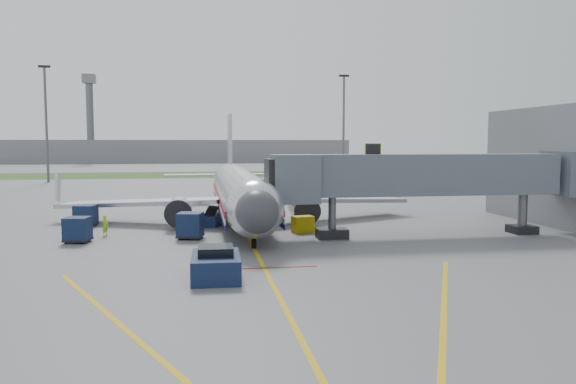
{
  "coord_description": "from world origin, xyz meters",
  "views": [
    {
      "loc": [
        -3.45,
        -34.44,
        6.92
      ],
      "look_at": [
        3.15,
        7.55,
        3.2
      ],
      "focal_mm": 35.0,
      "sensor_mm": 36.0,
      "label": 1
    }
  ],
  "objects": [
    {
      "name": "belt_loader",
      "position": [
        -2.49,
        13.13,
        0.52
      ],
      "size": [
        2.25,
        4.47,
        2.11
      ],
      "color": "#0B1A34",
      "rests_on": "ground"
    },
    {
      "name": "baggage_cart_b",
      "position": [
        -11.95,
        6.07,
        0.9
      ],
      "size": [
        1.9,
        1.9,
        1.77
      ],
      "color": "#0B1A34",
      "rests_on": "ground"
    },
    {
      "name": "ground_power_cart",
      "position": [
        4.38,
        8.0,
        0.62
      ],
      "size": [
        1.78,
        1.39,
        1.27
      ],
      "color": "#C5AF0B",
      "rests_on": "ground"
    },
    {
      "name": "ramp_worker",
      "position": [
        -10.48,
        8.55,
        0.79
      ],
      "size": [
        0.6,
        0.68,
        1.57
      ],
      "primitive_type": "imported",
      "rotation": [
        0.0,
        0.0,
        1.09
      ],
      "color": "#9AD719",
      "rests_on": "ground"
    },
    {
      "name": "control_tower",
      "position": [
        -40.0,
        165.0,
        17.33
      ],
      "size": [
        4.0,
        4.0,
        30.0
      ],
      "color": "#595B60",
      "rests_on": "ground"
    },
    {
      "name": "baggage_cart_c",
      "position": [
        -4.21,
        6.44,
        0.96
      ],
      "size": [
        2.09,
        2.09,
        1.89
      ],
      "color": "#0B1A34",
      "rests_on": "ground"
    },
    {
      "name": "baggage_cart_a",
      "position": [
        -12.88,
        13.81,
        0.91
      ],
      "size": [
        1.94,
        1.94,
        1.78
      ],
      "color": "#0B1A34",
      "rests_on": "ground"
    },
    {
      "name": "pushback_tug",
      "position": [
        -2.71,
        -5.94,
        0.7
      ],
      "size": [
        2.53,
        4.05,
        1.67
      ],
      "color": "#0B1A34",
      "rests_on": "ground"
    },
    {
      "name": "light_mast_left",
      "position": [
        -30.0,
        70.0,
        10.78
      ],
      "size": [
        2.0,
        0.44,
        20.4
      ],
      "color": "#595B60",
      "rests_on": "ground"
    },
    {
      "name": "apron_markings",
      "position": [
        0.0,
        -7.4,
        0.0
      ],
      "size": [
        21.52,
        50.0,
        0.01
      ],
      "color": "gold",
      "rests_on": "ground"
    },
    {
      "name": "ground",
      "position": [
        0.0,
        0.0,
        0.0
      ],
      "size": [
        400.0,
        400.0,
        0.0
      ],
      "primitive_type": "plane",
      "color": "#565659",
      "rests_on": "ground"
    },
    {
      "name": "airliner",
      "position": [
        0.0,
        15.25,
        2.65
      ],
      "size": [
        32.1,
        35.67,
        10.25
      ],
      "color": "silver",
      "rests_on": "ground"
    },
    {
      "name": "distant_terminal",
      "position": [
        -10.0,
        170.0,
        4.0
      ],
      "size": [
        120.0,
        14.0,
        8.0
      ],
      "primitive_type": "cube",
      "color": "slate",
      "rests_on": "ground"
    },
    {
      "name": "jet_bridge",
      "position": [
        12.86,
        5.0,
        4.47
      ],
      "size": [
        25.3,
        4.0,
        6.9
      ],
      "color": "slate",
      "rests_on": "ground"
    },
    {
      "name": "light_mast_right",
      "position": [
        25.0,
        75.0,
        10.78
      ],
      "size": [
        2.0,
        0.44,
        20.4
      ],
      "color": "#595B60",
      "rests_on": "ground"
    },
    {
      "name": "grass_strip",
      "position": [
        0.0,
        90.0,
        0.01
      ],
      "size": [
        300.0,
        25.0,
        0.01
      ],
      "primitive_type": "cube",
      "color": "#2D4C1E",
      "rests_on": "ground"
    }
  ]
}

